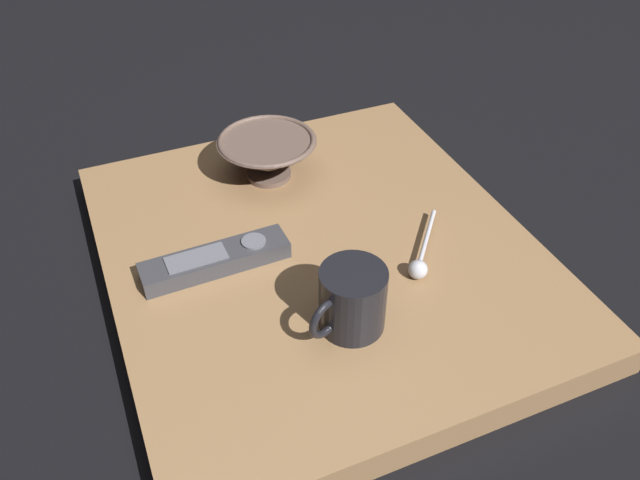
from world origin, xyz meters
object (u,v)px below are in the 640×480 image
object	(u,v)px
coffee_mug	(351,300)
teaspoon	(420,263)
tv_remote_near	(216,260)
cereal_bowl	(268,155)

from	to	relation	value
coffee_mug	teaspoon	xyz separation A→B (m)	(-0.12, -0.05, -0.03)
coffee_mug	tv_remote_near	world-z (taller)	coffee_mug
cereal_bowl	teaspoon	xyz separation A→B (m)	(-0.11, 0.28, -0.03)
cereal_bowl	tv_remote_near	distance (m)	0.22
cereal_bowl	coffee_mug	xyz separation A→B (m)	(0.01, 0.33, 0.00)
tv_remote_near	cereal_bowl	bearing A→B (deg)	-128.01
coffee_mug	teaspoon	distance (m)	0.14
cereal_bowl	teaspoon	world-z (taller)	cereal_bowl
cereal_bowl	coffee_mug	distance (m)	0.33
coffee_mug	teaspoon	bearing A→B (deg)	-157.25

